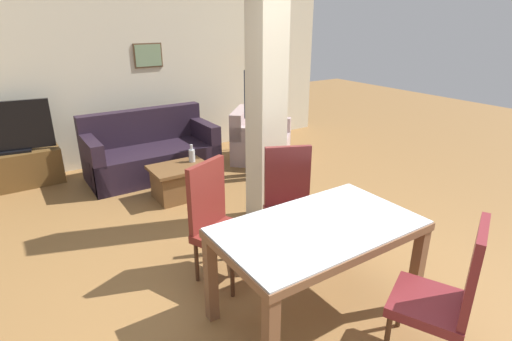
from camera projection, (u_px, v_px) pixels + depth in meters
name	position (u px, v px, depth m)	size (l,w,h in m)	color
ground_plane	(313.00, 312.00, 3.12)	(18.00, 18.00, 0.00)	olive
back_wall	(128.00, 73.00, 6.01)	(7.20, 0.09, 2.70)	beige
divider_pillar	(266.00, 101.00, 4.08)	(0.31, 0.32, 2.70)	beige
dining_table	(318.00, 245.00, 2.90)	(1.47, 0.86, 0.77)	brown
dining_chair_far_left	(218.00, 219.00, 3.39)	(0.61, 0.61, 1.04)	maroon
dining_chair_far_right	(290.00, 201.00, 3.74)	(0.61, 0.61, 1.04)	maroon
dining_chair_near_right	(447.00, 293.00, 2.49)	(0.61, 0.61, 1.04)	maroon
sofa	(151.00, 154.00, 5.73)	(1.78, 0.86, 0.91)	black
armchair	(259.00, 143.00, 6.32)	(1.17, 1.17, 0.80)	#AF9694
coffee_table	(180.00, 181.00, 5.03)	(0.71, 0.53, 0.42)	brown
bottle	(192.00, 155.00, 5.08)	(0.08, 0.08, 0.23)	#B2B7BC
tv_stand	(19.00, 169.00, 5.34)	(1.06, 0.40, 0.49)	brown
tv_screen	(9.00, 128.00, 5.13)	(1.01, 0.25, 0.67)	black
floor_lamp	(260.00, 66.00, 6.51)	(0.37, 0.37, 1.65)	#B7B7BC
standing_person	(259.00, 108.00, 5.40)	(0.23, 0.39, 1.71)	navy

